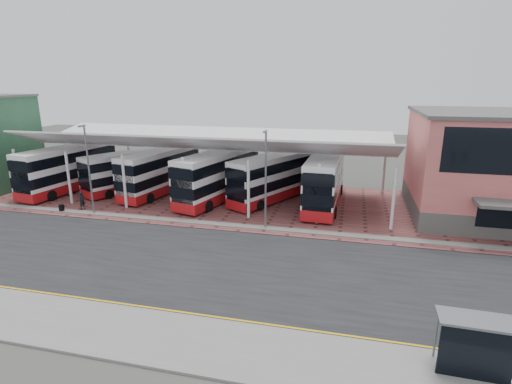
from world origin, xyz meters
TOP-DOWN VIEW (x-y plane):
  - ground at (0.00, 0.00)m, footprint 140.00×140.00m
  - road at (0.00, -1.00)m, footprint 120.00×14.00m
  - forecourt at (2.00, 13.00)m, footprint 72.00×16.00m
  - sidewalk at (0.00, -9.00)m, footprint 120.00×4.00m
  - north_kerb at (0.00, 6.20)m, footprint 120.00×0.80m
  - yellow_line_near at (0.00, -7.00)m, footprint 120.00×0.12m
  - yellow_line_far at (0.00, -6.70)m, footprint 120.00×0.12m
  - canopy at (-6.00, 13.94)m, footprint 37.00×11.63m
  - lamp_west at (-14.00, 6.27)m, footprint 0.16×0.90m
  - lamp_east at (2.00, 6.27)m, footprint 0.16×0.90m
  - bus_0 at (-21.27, 12.65)m, footprint 4.42×12.05m
  - bus_1 at (-14.90, 14.24)m, footprint 6.78×10.30m
  - bus_2 at (-11.12, 14.08)m, footprint 4.58×11.46m
  - bus_3 at (-4.33, 13.17)m, footprint 5.63×12.14m
  - bus_4 at (1.03, 14.36)m, footprint 7.31×11.03m
  - bus_5 at (6.18, 13.92)m, footprint 3.33×12.07m
  - pedestrian at (-15.67, 7.03)m, footprint 0.51×0.69m
  - suitcase at (-17.17, 6.03)m, footprint 0.38×0.27m
  - bus_shelter at (14.06, -8.29)m, footprint 3.06×1.48m

SIDE VIEW (x-z plane):
  - ground at x=0.00m, z-range 0.00..0.00m
  - road at x=0.00m, z-range 0.00..0.02m
  - yellow_line_near at x=0.00m, z-range 0.02..0.03m
  - yellow_line_far at x=0.00m, z-range 0.02..0.03m
  - forecourt at x=2.00m, z-range 0.00..0.06m
  - sidewalk at x=0.00m, z-range 0.00..0.14m
  - north_kerb at x=0.00m, z-range 0.00..0.14m
  - suitcase at x=-17.17m, z-range 0.06..0.72m
  - pedestrian at x=-15.67m, z-range 0.06..1.82m
  - bus_shelter at x=14.06m, z-range 0.44..2.85m
  - bus_1 at x=-14.90m, z-range 0.05..4.30m
  - bus_4 at x=1.03m, z-range 0.05..4.61m
  - bus_2 at x=-11.12m, z-range 0.05..4.65m
  - bus_0 at x=-21.27m, z-range 0.04..4.90m
  - bus_3 at x=-4.33m, z-range 0.04..4.92m
  - bus_5 at x=6.18m, z-range 0.04..4.98m
  - lamp_west at x=-14.00m, z-range 0.32..8.40m
  - lamp_east at x=2.00m, z-range 0.32..8.40m
  - canopy at x=-6.00m, z-range 2.26..9.33m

